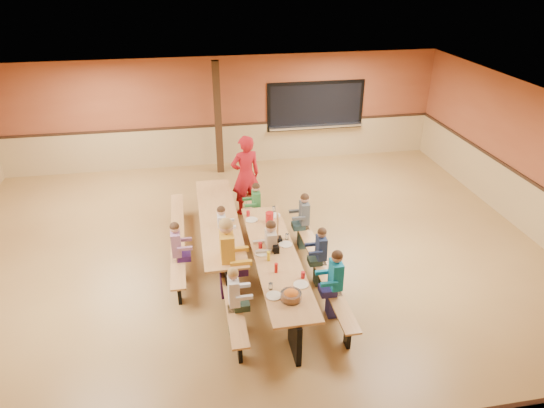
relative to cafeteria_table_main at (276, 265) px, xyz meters
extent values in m
plane|color=olive|center=(-0.32, 1.12, -0.53)|extent=(12.00, 12.00, 0.00)
cube|color=#974B2B|center=(-0.32, 6.12, 0.97)|extent=(12.00, 0.04, 3.00)
cube|color=#974B2B|center=(5.68, 1.12, 0.97)|extent=(0.04, 10.00, 3.00)
cube|color=white|center=(-0.32, 1.12, 2.47)|extent=(12.00, 10.00, 0.04)
cube|color=black|center=(2.28, 6.09, 1.02)|extent=(2.60, 0.06, 1.20)
cube|color=silver|center=(2.28, 6.00, 0.45)|extent=(2.70, 0.28, 0.06)
cube|color=black|center=(-0.52, 5.52, 0.97)|extent=(0.18, 0.18, 3.00)
cube|color=#BE864B|center=(0.00, 0.00, 0.19)|extent=(0.75, 3.60, 0.04)
cube|color=black|center=(0.00, -1.55, -0.18)|extent=(0.08, 0.60, 0.70)
cube|color=black|center=(0.00, 1.55, -0.18)|extent=(0.08, 0.60, 0.70)
cube|color=#BE864B|center=(-0.83, 0.00, -0.09)|extent=(0.26, 3.60, 0.04)
cube|color=black|center=(-0.83, 0.00, -0.32)|extent=(0.06, 0.18, 0.41)
cube|color=#BE864B|center=(0.82, 0.00, -0.09)|extent=(0.26, 3.60, 0.04)
cube|color=black|center=(0.82, 0.00, -0.32)|extent=(0.06, 0.18, 0.41)
cube|color=#BE864B|center=(-0.86, 1.52, 0.19)|extent=(0.75, 3.60, 0.04)
cube|color=black|center=(-0.86, -0.03, -0.18)|extent=(0.08, 0.60, 0.70)
cube|color=black|center=(-0.86, 3.07, -0.18)|extent=(0.08, 0.60, 0.70)
cube|color=#BE864B|center=(-1.68, 1.52, -0.09)|extent=(0.26, 3.60, 0.04)
cube|color=black|center=(-1.68, 1.52, -0.32)|extent=(0.06, 0.18, 0.41)
cube|color=#BE864B|center=(-0.03, 1.52, -0.09)|extent=(0.26, 3.60, 0.04)
cube|color=black|center=(-0.03, 1.52, -0.32)|extent=(0.06, 0.18, 0.41)
imported|color=red|center=(-0.12, 3.02, 0.41)|extent=(0.77, 0.59, 1.87)
cylinder|color=red|center=(0.09, 1.14, 0.32)|extent=(0.16, 0.16, 0.22)
cube|color=black|center=(0.02, 0.10, 0.28)|extent=(0.10, 0.14, 0.13)
cylinder|color=yellow|center=(-0.15, -0.13, 0.30)|extent=(0.06, 0.06, 0.17)
cylinder|color=#B2140F|center=(-0.09, -0.49, 0.30)|extent=(0.06, 0.06, 0.17)
cube|color=black|center=(0.12, 0.47, 0.24)|extent=(0.16, 0.16, 0.06)
cube|color=#BE864B|center=(0.12, 0.47, 0.52)|extent=(0.02, 0.09, 0.50)
camera|label=1|loc=(-1.30, -6.88, 4.83)|focal=32.00mm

